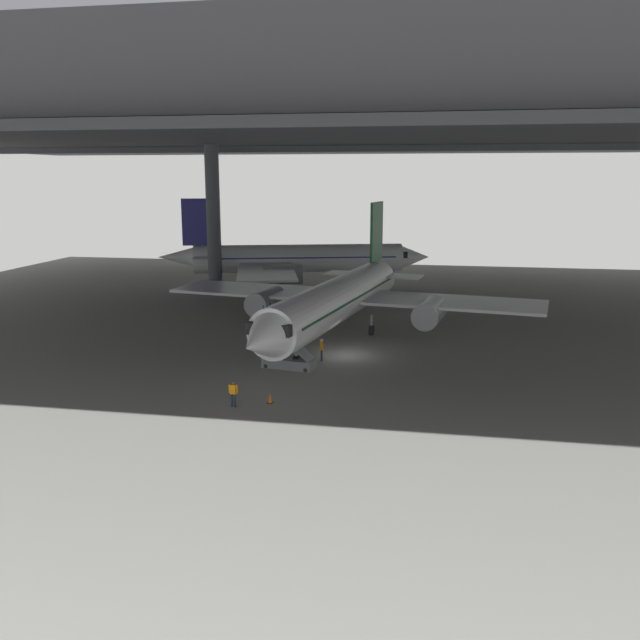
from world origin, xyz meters
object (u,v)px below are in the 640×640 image
boarding_stairs (288,358)px  crew_worker_by_stairs (322,348)px  crew_worker_near_nose (233,392)px  traffic_cone_orange (270,398)px  airplane_distant (294,259)px  airplane_main (338,299)px

boarding_stairs → crew_worker_by_stairs: size_ratio=2.69×
crew_worker_near_nose → traffic_cone_orange: (1.96, 1.10, -0.62)m
airplane_distant → airplane_main: bearing=-70.0°
boarding_stairs → crew_worker_near_nose: (-1.32, -8.80, 0.19)m
crew_worker_by_stairs → traffic_cone_orange: bearing=-98.0°
airplane_main → crew_worker_near_nose: 18.70m
crew_worker_by_stairs → airplane_distant: 35.78m
boarding_stairs → airplane_distant: airplane_distant is taller
boarding_stairs → traffic_cone_orange: boarding_stairs is taller
traffic_cone_orange → airplane_distant: bearing=100.7°
airplane_main → crew_worker_by_stairs: bearing=-90.8°
airplane_distant → traffic_cone_orange: airplane_distant is taller
airplane_main → traffic_cone_orange: airplane_main is taller
crew_worker_by_stairs → airplane_distant: size_ratio=0.05×
crew_worker_by_stairs → traffic_cone_orange: crew_worker_by_stairs is taller
crew_worker_near_nose → crew_worker_by_stairs: 11.47m
airplane_main → crew_worker_by_stairs: 7.63m
crew_worker_near_nose → airplane_main: bearing=79.3°
traffic_cone_orange → boarding_stairs: bearing=94.8°
crew_worker_near_nose → airplane_distant: (-6.43, 45.31, 2.40)m
crew_worker_by_stairs → airplane_distant: airplane_distant is taller
airplane_main → traffic_cone_orange: 17.45m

